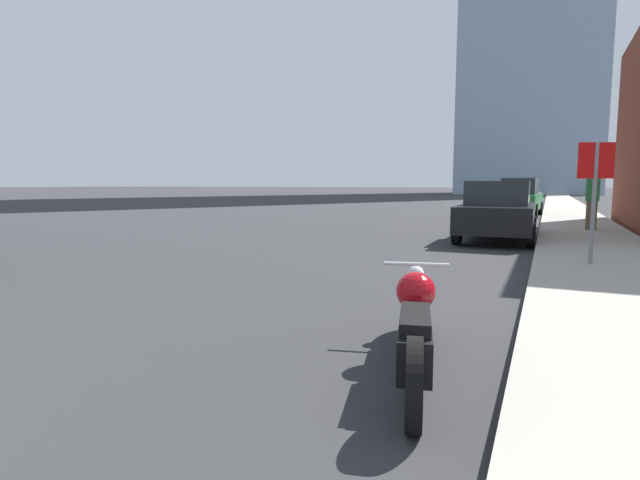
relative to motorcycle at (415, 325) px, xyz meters
The scene contains 7 objects.
sidewalk 35.39m from the motorcycle, 86.86° to the left, with size 2.41×240.00×0.15m.
motorcycle is the anchor object (origin of this frame).
parked_car_black 10.06m from the motorcycle, 91.51° to the left, with size 1.93×4.15×1.58m.
parked_car_green 21.23m from the motorcycle, 90.71° to the left, with size 2.00×4.51×1.76m.
parked_car_silver 33.99m from the motorcycle, 90.91° to the left, with size 2.23×4.20×1.52m.
stop_sign 6.04m from the motorcycle, 73.94° to the left, with size 0.57×0.26×2.05m.
pedestrian 13.15m from the motorcycle, 80.66° to the left, with size 0.36×0.25×1.76m.
Camera 1 is at (4.98, 0.76, 1.52)m, focal length 28.00 mm.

